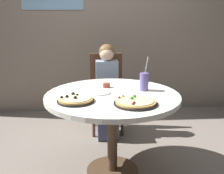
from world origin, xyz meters
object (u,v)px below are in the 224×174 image
object	(u,v)px
dining_table	(112,105)
diner_child	(107,96)
pizza_veggie	(135,102)
soda_cup	(144,82)
sauce_bowl	(106,85)
chair_wooden	(106,88)
plate_small	(100,92)
pizza_cheese	(76,100)

from	to	relation	value
dining_table	diner_child	distance (m)	0.84
pizza_veggie	soda_cup	size ratio (longest dim) A/B	1.11
sauce_bowl	dining_table	bearing A→B (deg)	-79.88
chair_wooden	plate_small	distance (m)	1.00
diner_child	pizza_veggie	xyz separation A→B (m)	(0.16, -1.11, 0.28)
chair_wooden	plate_small	size ratio (longest dim) A/B	5.28
pizza_veggie	plate_small	bearing A→B (deg)	128.77
pizza_veggie	dining_table	bearing A→B (deg)	119.11
sauce_bowl	pizza_cheese	bearing A→B (deg)	-122.60
dining_table	sauce_bowl	size ratio (longest dim) A/B	16.67
dining_table	pizza_veggie	world-z (taller)	pizza_veggie
dining_table	plate_small	bearing A→B (deg)	157.99
dining_table	sauce_bowl	bearing A→B (deg)	100.12
soda_cup	sauce_bowl	xyz separation A→B (m)	(-0.33, 0.13, -0.06)
plate_small	sauce_bowl	bearing A→B (deg)	71.11
soda_cup	pizza_cheese	bearing A→B (deg)	-154.37
diner_child	plate_small	xyz separation A→B (m)	(-0.10, -0.78, 0.27)
chair_wooden	plate_small	xyz separation A→B (m)	(-0.10, -0.97, 0.22)
pizza_veggie	plate_small	world-z (taller)	pizza_veggie
plate_small	dining_table	bearing A→B (deg)	-22.01
soda_cup	plate_small	world-z (taller)	soda_cup
soda_cup	sauce_bowl	bearing A→B (deg)	159.20
pizza_veggie	pizza_cheese	bearing A→B (deg)	168.49
plate_small	soda_cup	bearing A→B (deg)	8.17
pizza_cheese	plate_small	size ratio (longest dim) A/B	1.64
diner_child	plate_small	bearing A→B (deg)	-97.54
pizza_veggie	sauce_bowl	size ratio (longest dim) A/B	4.86
soda_cup	plate_small	bearing A→B (deg)	-171.83
dining_table	soda_cup	bearing A→B (deg)	18.57
pizza_veggie	plate_small	xyz separation A→B (m)	(-0.26, 0.32, -0.01)
dining_table	chair_wooden	xyz separation A→B (m)	(-0.00, 1.01, -0.12)
sauce_bowl	pizza_veggie	bearing A→B (deg)	-68.74
dining_table	plate_small	xyz separation A→B (m)	(-0.10, 0.04, 0.11)
diner_child	plate_small	distance (m)	0.84
pizza_veggie	sauce_bowl	world-z (taller)	pizza_veggie
diner_child	pizza_cheese	bearing A→B (deg)	-106.77
dining_table	pizza_cheese	world-z (taller)	pizza_cheese
diner_child	pizza_veggie	size ratio (longest dim) A/B	3.18
pizza_veggie	soda_cup	world-z (taller)	soda_cup
chair_wooden	diner_child	distance (m)	0.19
diner_child	dining_table	bearing A→B (deg)	-90.06
chair_wooden	pizza_cheese	size ratio (longest dim) A/B	3.22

